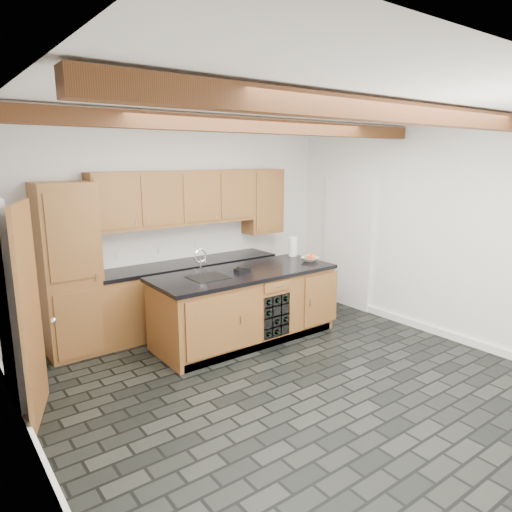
{
  "coord_description": "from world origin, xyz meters",
  "views": [
    {
      "loc": [
        -3.02,
        -3.41,
        2.37
      ],
      "look_at": [
        0.11,
        0.8,
        1.24
      ],
      "focal_mm": 32.0,
      "sensor_mm": 36.0,
      "label": 1
    }
  ],
  "objects": [
    {
      "name": "room_shell",
      "position": [
        -0.09,
        0.53,
        1.53
      ],
      "size": [
        5.01,
        5.0,
        5.0
      ],
      "color": "white",
      "rests_on": "ground"
    },
    {
      "name": "faucet",
      "position": [
        -0.25,
        1.33,
        0.96
      ],
      "size": [
        0.45,
        0.4,
        0.34
      ],
      "color": "black",
      "rests_on": "island"
    },
    {
      "name": "ground",
      "position": [
        0.0,
        0.0,
        0.0
      ],
      "size": [
        5.0,
        5.0,
        0.0
      ],
      "primitive_type": "plane",
      "color": "black",
      "rests_on": "ground"
    },
    {
      "name": "kitchen_scale",
      "position": [
        0.26,
        1.3,
        0.96
      ],
      "size": [
        0.2,
        0.13,
        0.06
      ],
      "rotation": [
        0.0,
        0.0,
        0.06
      ],
      "color": "black",
      "rests_on": "island"
    },
    {
      "name": "paper_towel",
      "position": [
        1.42,
        1.62,
        1.07
      ],
      "size": [
        0.12,
        0.12,
        0.29
      ],
      "primitive_type": "cylinder",
      "color": "white",
      "rests_on": "island"
    },
    {
      "name": "back_cabinetry",
      "position": [
        -0.38,
        2.24,
        0.98
      ],
      "size": [
        3.65,
        0.62,
        2.2
      ],
      "color": "olive",
      "rests_on": "ground"
    },
    {
      "name": "island",
      "position": [
        0.31,
        1.28,
        0.46
      ],
      "size": [
        2.48,
        0.96,
        0.93
      ],
      "color": "olive",
      "rests_on": "ground"
    },
    {
      "name": "fruit_cluster",
      "position": [
        1.38,
        1.21,
        0.99
      ],
      "size": [
        0.16,
        0.17,
        0.07
      ],
      "color": "#B94218",
      "rests_on": "fruit_bowl"
    },
    {
      "name": "fruit_bowl",
      "position": [
        1.38,
        1.21,
        0.96
      ],
      "size": [
        0.28,
        0.28,
        0.06
      ],
      "primitive_type": "imported",
      "rotation": [
        0.0,
        0.0,
        0.21
      ],
      "color": "beige",
      "rests_on": "island"
    },
    {
      "name": "mug",
      "position": [
        -1.3,
        2.24,
        0.97
      ],
      "size": [
        0.1,
        0.1,
        0.08
      ],
      "primitive_type": "imported",
      "rotation": [
        0.0,
        0.0,
        -0.11
      ],
      "color": "white",
      "rests_on": "back_cabinetry"
    }
  ]
}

